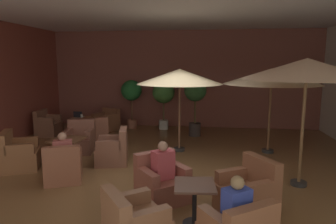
{
  "coord_description": "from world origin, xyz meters",
  "views": [
    {
      "loc": [
        0.95,
        -6.75,
        2.46
      ],
      "look_at": [
        0.0,
        0.5,
        1.28
      ],
      "focal_mm": 32.4,
      "sensor_mm": 36.0,
      "label": 1
    }
  ],
  "objects_px": {
    "armchair_front_left_north": "(93,134)",
    "patron_blue_shirt": "(236,205)",
    "armchair_mid_center_north": "(64,167)",
    "armchair_mid_center_east": "(113,151)",
    "cafe_table_front_right": "(195,195)",
    "armchair_front_left_south": "(48,126)",
    "open_laptop": "(79,116)",
    "cafe_table_mid_center": "(68,145)",
    "armchair_front_right_south": "(134,223)",
    "armchair_front_left_east": "(106,122)",
    "patio_umbrella_near_wall": "(307,69)",
    "patron_by_window": "(63,148)",
    "patio_umbrella_tall_red": "(180,77)",
    "armchair_mid_center_west": "(19,155)",
    "armchair_front_right_north": "(248,193)",
    "potted_tree_mid_left": "(164,95)",
    "armchair_front_right_east": "(162,183)",
    "patio_umbrella_center_beige": "(272,77)",
    "patron_with_friend": "(163,163)",
    "potted_tree_left_corner": "(131,93)",
    "potted_tree_mid_right": "(195,96)",
    "cafe_table_front_left": "(81,122)",
    "armchair_mid_center_south": "(80,140)"
  },
  "relations": [
    {
      "from": "patio_umbrella_near_wall",
      "to": "potted_tree_left_corner",
      "type": "bearing_deg",
      "value": 133.81
    },
    {
      "from": "cafe_table_front_right",
      "to": "armchair_front_left_north",
      "type": "bearing_deg",
      "value": 127.35
    },
    {
      "from": "armchair_front_right_north",
      "to": "potted_tree_mid_left",
      "type": "relative_size",
      "value": 0.61
    },
    {
      "from": "patio_umbrella_tall_red",
      "to": "patio_umbrella_near_wall",
      "type": "distance_m",
      "value": 3.42
    },
    {
      "from": "cafe_table_mid_center",
      "to": "armchair_mid_center_east",
      "type": "xyz_separation_m",
      "value": [
        1.07,
        0.24,
        -0.17
      ]
    },
    {
      "from": "armchair_front_left_north",
      "to": "patron_blue_shirt",
      "type": "height_order",
      "value": "patron_blue_shirt"
    },
    {
      "from": "potted_tree_mid_right",
      "to": "cafe_table_front_left",
      "type": "bearing_deg",
      "value": -171.94
    },
    {
      "from": "armchair_front_left_south",
      "to": "armchair_mid_center_east",
      "type": "bearing_deg",
      "value": -39.25
    },
    {
      "from": "armchair_mid_center_south",
      "to": "open_laptop",
      "type": "height_order",
      "value": "armchair_mid_center_south"
    },
    {
      "from": "patio_umbrella_near_wall",
      "to": "patron_by_window",
      "type": "distance_m",
      "value": 5.14
    },
    {
      "from": "armchair_mid_center_east",
      "to": "armchair_mid_center_north",
      "type": "bearing_deg",
      "value": -118.55
    },
    {
      "from": "patron_blue_shirt",
      "to": "patron_with_friend",
      "type": "xyz_separation_m",
      "value": [
        -1.14,
        1.54,
        -0.02
      ]
    },
    {
      "from": "patio_umbrella_center_beige",
      "to": "patron_with_friend",
      "type": "distance_m",
      "value": 4.39
    },
    {
      "from": "armchair_front_right_east",
      "to": "patron_by_window",
      "type": "distance_m",
      "value": 2.3
    },
    {
      "from": "armchair_front_right_south",
      "to": "armchair_mid_center_north",
      "type": "bearing_deg",
      "value": 135.39
    },
    {
      "from": "cafe_table_mid_center",
      "to": "armchair_mid_center_west",
      "type": "height_order",
      "value": "armchair_mid_center_west"
    },
    {
      "from": "armchair_front_right_south",
      "to": "armchair_front_right_east",
      "type": "bearing_deg",
      "value": 82.65
    },
    {
      "from": "cafe_table_front_right",
      "to": "armchair_mid_center_north",
      "type": "relative_size",
      "value": 0.72
    },
    {
      "from": "armchair_front_right_south",
      "to": "patron_blue_shirt",
      "type": "bearing_deg",
      "value": -8.25
    },
    {
      "from": "patron_with_friend",
      "to": "patio_umbrella_center_beige",
      "type": "bearing_deg",
      "value": 53.76
    },
    {
      "from": "armchair_front_left_east",
      "to": "patio_umbrella_tall_red",
      "type": "bearing_deg",
      "value": -38.46
    },
    {
      "from": "potted_tree_mid_left",
      "to": "open_laptop",
      "type": "height_order",
      "value": "potted_tree_mid_left"
    },
    {
      "from": "armchair_mid_center_west",
      "to": "patron_blue_shirt",
      "type": "xyz_separation_m",
      "value": [
        4.74,
        -2.74,
        0.4
      ]
    },
    {
      "from": "armchair_front_left_south",
      "to": "patron_by_window",
      "type": "relative_size",
      "value": 1.5
    },
    {
      "from": "armchair_front_left_south",
      "to": "open_laptop",
      "type": "xyz_separation_m",
      "value": [
        1.1,
        0.07,
        0.38
      ]
    },
    {
      "from": "patio_umbrella_tall_red",
      "to": "patio_umbrella_center_beige",
      "type": "distance_m",
      "value": 2.47
    },
    {
      "from": "armchair_mid_center_east",
      "to": "potted_tree_mid_right",
      "type": "bearing_deg",
      "value": 59.51
    },
    {
      "from": "armchair_front_left_north",
      "to": "open_laptop",
      "type": "relative_size",
      "value": 3.33
    },
    {
      "from": "armchair_front_left_east",
      "to": "cafe_table_mid_center",
      "type": "height_order",
      "value": "armchair_front_left_east"
    },
    {
      "from": "cafe_table_mid_center",
      "to": "armchair_mid_center_east",
      "type": "relative_size",
      "value": 0.85
    },
    {
      "from": "cafe_table_front_left",
      "to": "patio_umbrella_center_beige",
      "type": "distance_m",
      "value": 6.27
    },
    {
      "from": "armchair_front_left_east",
      "to": "patron_with_friend",
      "type": "height_order",
      "value": "patron_with_friend"
    },
    {
      "from": "patio_umbrella_tall_red",
      "to": "patio_umbrella_center_beige",
      "type": "bearing_deg",
      "value": 3.69
    },
    {
      "from": "armchair_front_right_east",
      "to": "cafe_table_front_right",
      "type": "bearing_deg",
      "value": -51.4
    },
    {
      "from": "potted_tree_mid_left",
      "to": "armchair_mid_center_west",
      "type": "bearing_deg",
      "value": -119.76
    },
    {
      "from": "cafe_table_mid_center",
      "to": "patron_with_friend",
      "type": "xyz_separation_m",
      "value": [
        2.58,
        -1.64,
        0.22
      ]
    },
    {
      "from": "cafe_table_mid_center",
      "to": "patron_by_window",
      "type": "bearing_deg",
      "value": -69.13
    },
    {
      "from": "armchair_mid_center_north",
      "to": "armchair_mid_center_east",
      "type": "relative_size",
      "value": 1.05
    },
    {
      "from": "armchair_mid_center_west",
      "to": "patron_with_friend",
      "type": "relative_size",
      "value": 1.55
    },
    {
      "from": "armchair_front_right_south",
      "to": "potted_tree_mid_left",
      "type": "height_order",
      "value": "potted_tree_mid_left"
    },
    {
      "from": "cafe_table_front_left",
      "to": "armchair_front_left_east",
      "type": "xyz_separation_m",
      "value": [
        0.55,
        1.03,
        -0.19
      ]
    },
    {
      "from": "potted_tree_mid_right",
      "to": "armchair_front_left_north",
      "type": "bearing_deg",
      "value": -155.12
    },
    {
      "from": "armchair_mid_center_east",
      "to": "cafe_table_mid_center",
      "type": "bearing_deg",
      "value": -167.5
    },
    {
      "from": "cafe_table_mid_center",
      "to": "armchair_mid_center_west",
      "type": "bearing_deg",
      "value": -156.76
    },
    {
      "from": "potted_tree_mid_left",
      "to": "armchair_front_right_north",
      "type": "bearing_deg",
      "value": -69.49
    },
    {
      "from": "armchair_front_left_east",
      "to": "open_laptop",
      "type": "height_order",
      "value": "open_laptop"
    },
    {
      "from": "patio_umbrella_center_beige",
      "to": "patron_blue_shirt",
      "type": "distance_m",
      "value": 5.25
    },
    {
      "from": "armchair_front_right_east",
      "to": "potted_tree_mid_right",
      "type": "distance_m",
      "value": 5.14
    },
    {
      "from": "cafe_table_front_right",
      "to": "patio_umbrella_tall_red",
      "type": "xyz_separation_m",
      "value": [
        -0.6,
        3.95,
        1.61
      ]
    },
    {
      "from": "cafe_table_mid_center",
      "to": "patio_umbrella_tall_red",
      "type": "bearing_deg",
      "value": 31.2
    }
  ]
}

